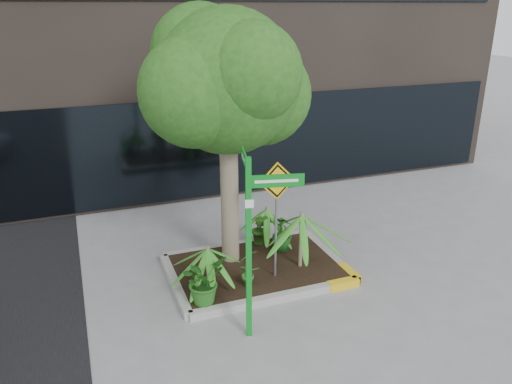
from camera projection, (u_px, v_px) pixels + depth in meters
name	position (u px, v px, depth m)	size (l,w,h in m)	color
ground	(252.00, 282.00, 9.41)	(80.00, 80.00, 0.00)	gray
planter	(258.00, 268.00, 9.69)	(3.35, 2.36, 0.15)	#9E9E99
tree	(227.00, 82.00, 8.76)	(3.32, 2.94, 4.97)	gray
palm_front	(302.00, 216.00, 9.32)	(1.27, 1.27, 1.41)	gray
palm_left	(208.00, 249.00, 8.71)	(0.91, 0.91, 1.01)	gray
palm_back	(267.00, 209.00, 10.39)	(0.91, 0.91, 1.02)	gray
shrub_a	(204.00, 280.00, 8.38)	(0.74, 0.74, 0.82)	#22601B
shrub_b	(282.00, 233.00, 10.20)	(0.42, 0.42, 0.75)	#1B5A1B
shrub_c	(248.00, 267.00, 8.89)	(0.38, 0.38, 0.72)	#2B601D
shrub_d	(261.00, 229.00, 10.45)	(0.39, 0.39, 0.71)	#285619
street_sign_post	(252.00, 229.00, 7.32)	(0.85, 0.98, 2.93)	#0C8C21
cattle_sign	(277.00, 201.00, 8.77)	(0.69, 0.09, 2.23)	slate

